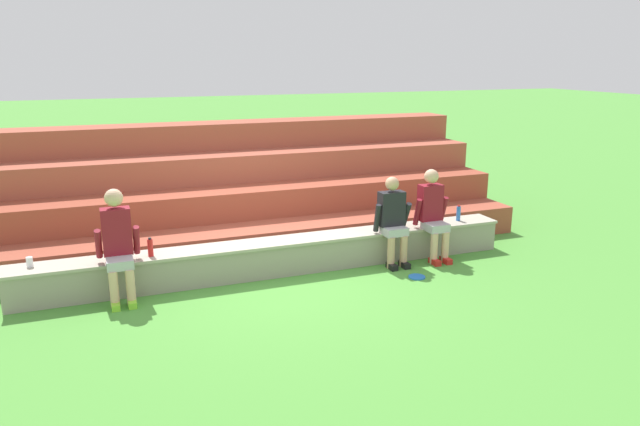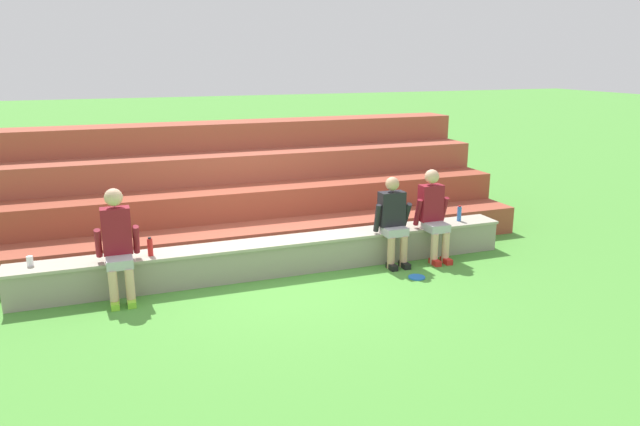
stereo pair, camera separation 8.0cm
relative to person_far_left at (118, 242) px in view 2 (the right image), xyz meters
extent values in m
plane|color=#4C9338|center=(2.16, 0.00, -0.76)|extent=(80.00, 80.00, 0.00)
cube|color=gray|center=(2.16, 0.22, -0.52)|extent=(7.08, 0.45, 0.47)
cube|color=#ABA28E|center=(2.16, 0.22, -0.30)|extent=(7.12, 0.49, 0.04)
cube|color=#9F4833|center=(2.16, 1.05, -0.53)|extent=(8.82, 0.74, 0.46)
cube|color=#9A432F|center=(2.16, 1.80, -0.29)|extent=(8.82, 0.74, 0.93)
cube|color=#A54F3A|center=(2.16, 2.54, -0.06)|extent=(8.82, 0.74, 1.39)
cube|color=#A44D39|center=(2.16, 3.29, 0.17)|extent=(8.82, 0.74, 1.85)
cylinder|color=#DBAD89|center=(-0.10, -0.25, -0.52)|extent=(0.11, 0.11, 0.47)
cylinder|color=#DBAD89|center=(0.10, -0.25, -0.52)|extent=(0.11, 0.11, 0.47)
cube|color=#8CD833|center=(-0.10, -0.29, -0.72)|extent=(0.10, 0.22, 0.08)
cube|color=#8CD833|center=(0.10, -0.29, -0.72)|extent=(0.10, 0.22, 0.08)
cube|color=#B2B2B7|center=(0.00, -0.10, -0.23)|extent=(0.32, 0.35, 0.12)
cube|color=maroon|center=(0.00, 0.09, 0.12)|extent=(0.36, 0.20, 0.60)
sphere|color=#DBAD89|center=(0.00, 0.09, 0.55)|extent=(0.23, 0.23, 0.23)
cylinder|color=maroon|center=(-0.23, 0.07, -0.01)|extent=(0.08, 0.24, 0.42)
cylinder|color=maroon|center=(0.23, 0.07, -0.01)|extent=(0.08, 0.24, 0.42)
cylinder|color=tan|center=(3.74, -0.20, -0.52)|extent=(0.11, 0.11, 0.47)
cylinder|color=tan|center=(3.95, -0.20, -0.52)|extent=(0.11, 0.11, 0.47)
cube|color=black|center=(3.74, -0.24, -0.72)|extent=(0.10, 0.22, 0.08)
cube|color=black|center=(3.95, -0.24, -0.72)|extent=(0.10, 0.22, 0.08)
cube|color=#B2B2B7|center=(3.84, -0.07, -0.23)|extent=(0.34, 0.30, 0.12)
cube|color=black|center=(3.84, 0.03, 0.08)|extent=(0.38, 0.20, 0.51)
sphere|color=tan|center=(3.84, 0.03, 0.46)|extent=(0.20, 0.20, 0.20)
cylinder|color=black|center=(3.60, 0.01, -0.03)|extent=(0.08, 0.16, 0.43)
cylinder|color=black|center=(4.08, 0.01, -0.03)|extent=(0.08, 0.25, 0.42)
cylinder|color=#DBAD89|center=(4.43, -0.24, -0.52)|extent=(0.11, 0.11, 0.47)
cylinder|color=#DBAD89|center=(4.62, -0.24, -0.52)|extent=(0.11, 0.11, 0.47)
cube|color=red|center=(4.43, -0.28, -0.72)|extent=(0.10, 0.22, 0.08)
cube|color=red|center=(4.62, -0.28, -0.72)|extent=(0.10, 0.22, 0.08)
cube|color=#B2B2B7|center=(4.53, -0.10, -0.23)|extent=(0.32, 0.35, 0.12)
cube|color=maroon|center=(4.53, 0.08, 0.10)|extent=(0.35, 0.20, 0.55)
sphere|color=#DBAD89|center=(4.53, 0.08, 0.51)|extent=(0.22, 0.22, 0.22)
cylinder|color=maroon|center=(4.30, 0.06, -0.02)|extent=(0.08, 0.18, 0.43)
cylinder|color=maroon|center=(4.75, 0.06, -0.02)|extent=(0.08, 0.20, 0.42)
cylinder|color=silver|center=(4.16, 0.24, -0.18)|extent=(0.06, 0.06, 0.20)
cylinder|color=blue|center=(4.16, 0.24, -0.07)|extent=(0.04, 0.04, 0.02)
cylinder|color=blue|center=(5.15, 0.23, -0.16)|extent=(0.07, 0.07, 0.23)
cylinder|color=red|center=(5.15, 0.23, -0.04)|extent=(0.04, 0.04, 0.02)
cylinder|color=red|center=(0.40, 0.17, -0.17)|extent=(0.07, 0.07, 0.23)
cylinder|color=black|center=(0.40, 0.17, -0.04)|extent=(0.04, 0.04, 0.02)
cylinder|color=white|center=(-1.05, 0.28, -0.22)|extent=(0.08, 0.08, 0.13)
cylinder|color=blue|center=(3.91, -0.67, -0.75)|extent=(0.24, 0.24, 0.02)
camera|label=1|loc=(-0.18, -7.54, 2.25)|focal=33.53mm
camera|label=2|loc=(-0.11, -7.57, 2.25)|focal=33.53mm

